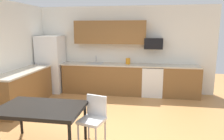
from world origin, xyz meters
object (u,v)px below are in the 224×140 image
refrigerator (51,64)px  microwave (153,44)px  oven_range (152,81)px  chair_near_table (94,116)px  dining_table (41,110)px  kettle (128,61)px

refrigerator → microwave: (3.20, 0.18, 0.68)m
refrigerator → microwave: bearing=3.2°
oven_range → refrigerator: bearing=-178.6°
oven_range → chair_near_table: oven_range is taller
refrigerator → dining_table: 3.46m
refrigerator → oven_range: bearing=1.4°
refrigerator → microwave: 3.28m
microwave → kettle: size_ratio=2.70×
refrigerator → chair_near_table: 3.64m
microwave → refrigerator: bearing=-176.8°
chair_near_table → refrigerator: bearing=126.2°
microwave → dining_table: microwave is taller
oven_range → dining_table: oven_range is taller
refrigerator → oven_range: (3.20, 0.08, -0.44)m
oven_range → microwave: 1.12m
oven_range → chair_near_table: size_ratio=1.07×
chair_near_table → kettle: bearing=84.1°
oven_range → dining_table: 3.79m
oven_range → chair_near_table: (-1.06, -3.00, 0.05)m
chair_near_table → oven_range: bearing=70.5°
oven_range → kettle: kettle is taller
microwave → dining_table: 3.98m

